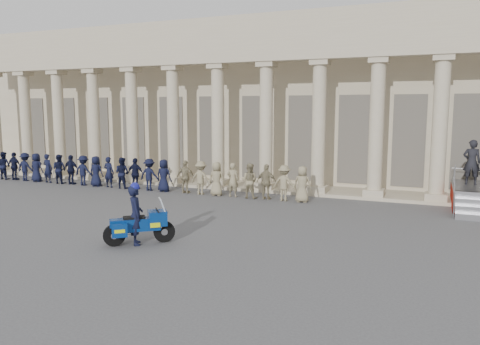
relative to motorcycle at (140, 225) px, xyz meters
name	(u,v)px	position (x,y,z in m)	size (l,w,h in m)	color
ground	(155,226)	(-0.80, 2.05, -0.60)	(90.00, 90.00, 0.00)	#49494C
building	(282,101)	(-0.80, 16.80, 3.93)	(40.00, 12.50, 9.00)	tan
officer_rank	(128,173)	(-6.25, 8.08, 0.21)	(19.30, 0.61, 1.60)	black
motorcycle	(140,225)	(0.00, 0.00, 0.00)	(1.78, 1.58, 1.38)	black
rider	(136,214)	(-0.09, -0.08, 0.35)	(0.75, 0.79, 1.90)	black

